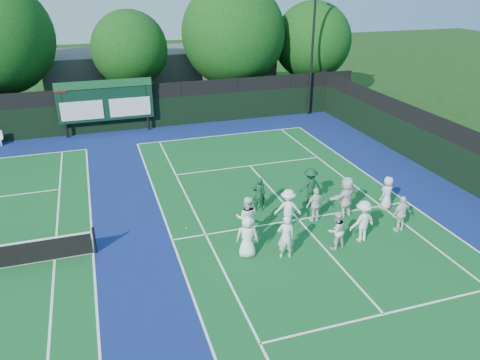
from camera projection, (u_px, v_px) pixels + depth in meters
name	position (u px, v px, depth m)	size (l,w,h in m)	color
ground	(308.00, 231.00, 19.26)	(120.00, 120.00, 0.00)	#14350E
court_apron	(159.00, 242.00, 18.44)	(34.00, 32.00, 0.01)	navy
near_court	(298.00, 219.00, 20.12)	(11.05, 23.85, 0.01)	#115723
back_fence	(122.00, 111.00, 30.92)	(34.00, 0.08, 3.00)	black
divider_fence_right	(474.00, 166.00, 22.10)	(0.08, 32.00, 3.00)	black
scoreboard	(105.00, 101.00, 29.93)	(6.00, 0.21, 3.55)	black
clubhouse	(162.00, 74.00, 38.73)	(18.00, 6.00, 4.00)	#545459
light_pole_right	(314.00, 26.00, 32.43)	(1.20, 0.30, 10.12)	black
tree_c	(132.00, 51.00, 33.05)	(5.34, 5.34, 7.47)	black
tree_d	(235.00, 37.00, 34.93)	(7.71, 7.71, 9.37)	black
tree_e	(314.00, 43.00, 37.05)	(6.07, 6.07, 7.81)	black
tennis_ball_0	(269.00, 218.00, 20.19)	(0.07, 0.07, 0.07)	yellow
tennis_ball_1	(341.00, 203.00, 21.53)	(0.07, 0.07, 0.07)	yellow
tennis_ball_2	(387.00, 209.00, 20.99)	(0.07, 0.07, 0.07)	yellow
tennis_ball_3	(186.00, 228.00, 19.43)	(0.07, 0.07, 0.07)	yellow
tennis_ball_4	(250.00, 200.00, 21.81)	(0.07, 0.07, 0.07)	yellow
tennis_ball_5	(363.00, 217.00, 20.29)	(0.07, 0.07, 0.07)	yellow
player_front_0	(247.00, 236.00, 17.25)	(0.82, 0.53, 1.67)	white
player_front_1	(286.00, 237.00, 17.15)	(0.64, 0.42, 1.75)	white
player_front_2	(336.00, 230.00, 17.76)	(0.76, 0.59, 1.56)	silver
player_front_3	(363.00, 221.00, 18.24)	(1.12, 0.64, 1.73)	silver
player_front_4	(401.00, 214.00, 18.96)	(0.92, 0.38, 1.57)	white
player_back_0	(247.00, 218.00, 18.38)	(0.89, 0.69, 1.83)	white
player_back_1	(288.00, 208.00, 19.24)	(1.10, 0.63, 1.70)	white
player_back_2	(316.00, 205.00, 19.74)	(0.90, 0.38, 1.54)	white
player_back_3	(346.00, 197.00, 20.08)	(1.72, 0.55, 1.85)	white
player_back_4	(387.00, 193.00, 20.79)	(0.75, 0.49, 1.54)	silver
coach_left	(259.00, 194.00, 20.61)	(0.58, 0.38, 1.60)	#103D20
coach_right	(310.00, 186.00, 21.24)	(1.11, 0.64, 1.72)	#103C22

